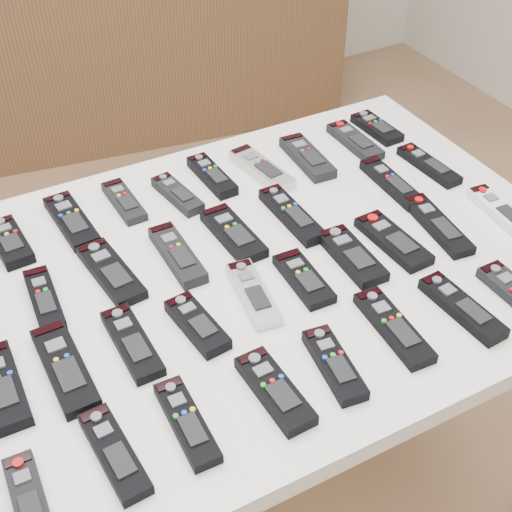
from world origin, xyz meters
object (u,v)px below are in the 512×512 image
remote_20 (132,343)px  remote_34 (462,308)px  remote_32 (334,364)px  remote_8 (355,141)px  remote_13 (177,255)px  remote_15 (292,215)px  remote_30 (187,422)px  remote_11 (44,299)px  remote_5 (212,176)px  remote_27 (502,212)px  sideboard (160,44)px  remote_7 (307,157)px  remote_3 (124,201)px  remote_1 (10,242)px  remote_18 (1,387)px  remote_19 (65,368)px  remote_22 (253,294)px  remote_14 (233,234)px  remote_6 (262,169)px  remote_2 (71,221)px  remote_28 (29,501)px  table (256,286)px  remote_33 (394,327)px  remote_31 (275,390)px  remote_29 (115,453)px  remote_9 (377,128)px  remote_24 (352,256)px  remote_16 (392,183)px  remote_4 (177,194)px  remote_17 (429,165)px  remote_12 (111,272)px  remote_21 (197,324)px  remote_26 (437,225)px  remote_25 (393,241)px  remote_23 (304,279)px

remote_20 → remote_34: 0.58m
remote_32 → remote_34: size_ratio=0.88×
remote_8 → remote_13: (-0.54, -0.19, 0.00)m
remote_15 → remote_30: 0.55m
remote_8 → remote_15: size_ratio=0.87×
remote_11 → remote_20: 0.20m
remote_5 → remote_27: remote_5 is taller
sideboard → remote_5: remote_5 is taller
remote_7 → remote_11: bearing=-161.8°
remote_3 → remote_32: 0.61m
remote_1 → remote_18: same height
remote_19 → remote_22: bearing=0.7°
remote_11 → remote_13: (0.26, 0.00, 0.00)m
remote_14 → remote_6: bearing=45.2°
remote_6 → remote_34: 0.57m
remote_2 → remote_3: 0.12m
remote_28 → remote_14: bearing=39.4°
table → remote_32: 0.30m
remote_33 → remote_34: 0.14m
table → remote_31: size_ratio=7.54×
remote_29 → remote_34: 0.64m
remote_2 → remote_22: (0.23, -0.37, 0.00)m
remote_1 → remote_9: (0.90, 0.02, -0.00)m
remote_8 → remote_24: bearing=-125.5°
remote_18 → remote_22: (0.45, 0.00, -0.00)m
remote_24 → remote_30: remote_24 is taller
remote_16 → sideboard: bearing=87.1°
remote_4 → remote_17: remote_4 is taller
remote_16 → remote_6: bearing=142.8°
remote_5 → remote_15: bearing=-70.8°
remote_16 → remote_30: 0.75m
table → remote_17: bearing=12.0°
remote_5 → remote_9: size_ratio=1.12×
remote_6 → remote_30: (-0.43, -0.55, -0.00)m
remote_11 → remote_14: bearing=4.8°
remote_4 → remote_12: 0.27m
remote_20 → remote_21: 0.11m
remote_1 → remote_31: 0.63m
remote_7 → remote_8: bearing=7.1°
remote_26 → remote_31: (-0.50, -0.22, 0.00)m
remote_14 → remote_15: bearing=-3.5°
remote_9 → table: bearing=-151.7°
remote_15 → remote_31: (-0.25, -0.38, -0.00)m
sideboard → remote_14: (-0.52, -1.76, 0.40)m
sideboard → remote_20: remote_20 is taller
remote_9 → remote_22: (-0.54, -0.38, 0.00)m
remote_16 → remote_5: bearing=149.4°
remote_11 → remote_25: remote_11 is taller
remote_13 → remote_26: remote_13 is taller
remote_6 → remote_23: size_ratio=1.23×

